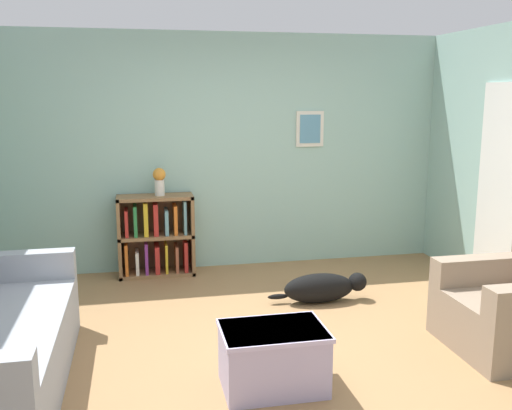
{
  "coord_description": "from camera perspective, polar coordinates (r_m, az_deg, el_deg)",
  "views": [
    {
      "loc": [
        -0.93,
        -4.06,
        1.94
      ],
      "look_at": [
        0.0,
        0.4,
        1.05
      ],
      "focal_mm": 40.0,
      "sensor_mm": 36.0,
      "label": 1
    }
  ],
  "objects": [
    {
      "name": "ground_plane",
      "position": [
        4.59,
        1.06,
        -13.94
      ],
      "size": [
        14.0,
        14.0,
        0.0
      ],
      "primitive_type": "plane",
      "color": "#997047"
    },
    {
      "name": "vase",
      "position": [
        6.14,
        -9.64,
        2.48
      ],
      "size": [
        0.14,
        0.14,
        0.3
      ],
      "color": "silver",
      "rests_on": "bookshelf"
    },
    {
      "name": "bookshelf",
      "position": [
        6.27,
        -9.95,
        -3.08
      ],
      "size": [
        0.81,
        0.33,
        0.87
      ],
      "color": "olive",
      "rests_on": "ground_plane"
    },
    {
      "name": "dog",
      "position": [
        5.47,
        6.68,
        -8.19
      ],
      "size": [
        0.96,
        0.25,
        0.28
      ],
      "color": "black",
      "rests_on": "ground_plane"
    },
    {
      "name": "coffee_table",
      "position": [
        3.92,
        1.72,
        -14.88
      ],
      "size": [
        0.69,
        0.49,
        0.42
      ],
      "color": "#ADA3CC",
      "rests_on": "ground_plane"
    },
    {
      "name": "wall_back",
      "position": [
        6.41,
        -3.39,
        5.3
      ],
      "size": [
        5.6,
        0.13,
        2.6
      ],
      "color": "#93BCB2",
      "rests_on": "ground_plane"
    }
  ]
}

